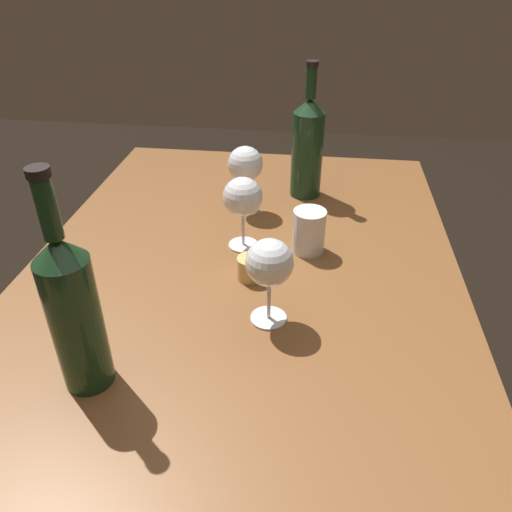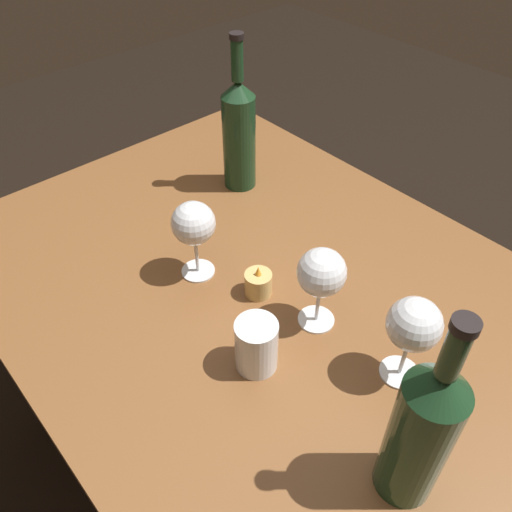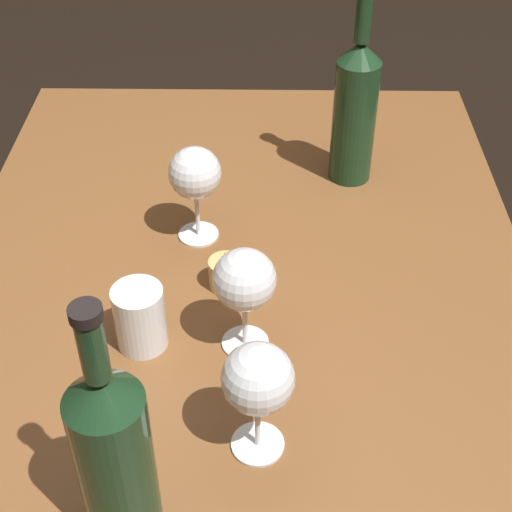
% 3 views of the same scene
% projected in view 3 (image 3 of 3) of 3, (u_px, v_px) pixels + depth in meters
% --- Properties ---
extents(dining_table, '(1.30, 0.90, 0.74)m').
position_uv_depth(dining_table, '(241.00, 338.00, 1.19)').
color(dining_table, brown).
rests_on(dining_table, ground).
extents(wine_glass_left, '(0.09, 0.09, 0.17)m').
position_uv_depth(wine_glass_left, '(258.00, 381.00, 0.85)').
color(wine_glass_left, white).
rests_on(wine_glass_left, dining_table).
extents(wine_glass_right, '(0.08, 0.08, 0.16)m').
position_uv_depth(wine_glass_right, '(245.00, 282.00, 0.98)').
color(wine_glass_right, white).
rests_on(wine_glass_right, dining_table).
extents(wine_glass_centre, '(0.08, 0.08, 0.16)m').
position_uv_depth(wine_glass_centre, '(195.00, 175.00, 1.17)').
color(wine_glass_centre, white).
rests_on(wine_glass_centre, dining_table).
extents(wine_bottle, '(0.08, 0.08, 0.34)m').
position_uv_depth(wine_bottle, '(114.00, 456.00, 0.76)').
color(wine_bottle, '#19381E').
rests_on(wine_bottle, dining_table).
extents(wine_bottle_second, '(0.08, 0.08, 0.36)m').
position_uv_depth(wine_bottle_second, '(355.00, 109.00, 1.29)').
color(wine_bottle_second, '#19381E').
rests_on(wine_bottle_second, dining_table).
extents(water_tumbler, '(0.07, 0.07, 0.10)m').
position_uv_depth(water_tumbler, '(140.00, 320.00, 1.03)').
color(water_tumbler, white).
rests_on(water_tumbler, dining_table).
extents(votive_candle, '(0.05, 0.05, 0.07)m').
position_uv_depth(votive_candle, '(226.00, 274.00, 1.14)').
color(votive_candle, '#DBB266').
rests_on(votive_candle, dining_table).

